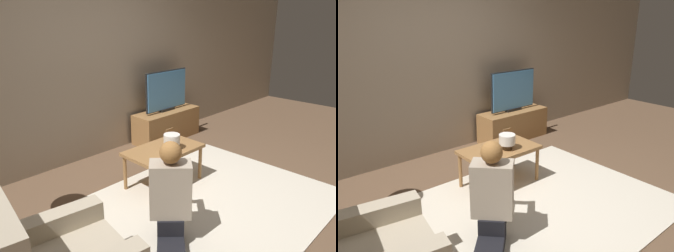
{
  "view_description": "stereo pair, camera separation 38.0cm",
  "coord_description": "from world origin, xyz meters",
  "views": [
    {
      "loc": [
        -2.24,
        -1.76,
        1.84
      ],
      "look_at": [
        0.34,
        0.76,
        0.63
      ],
      "focal_mm": 35.0,
      "sensor_mm": 36.0,
      "label": 1
    },
    {
      "loc": [
        -1.96,
        -2.01,
        1.84
      ],
      "look_at": [
        0.34,
        0.76,
        0.63
      ],
      "focal_mm": 35.0,
      "sensor_mm": 36.0,
      "label": 2
    }
  ],
  "objects": [
    {
      "name": "wall_back",
      "position": [
        0.0,
        1.93,
        1.3
      ],
      "size": [
        10.0,
        0.06,
        2.6
      ],
      "color": "tan",
      "rests_on": "ground_plane"
    },
    {
      "name": "table_lamp",
      "position": [
        0.18,
        0.54,
        0.55
      ],
      "size": [
        0.18,
        0.18,
        0.17
      ],
      "color": "#4C3823",
      "rests_on": "coffee_table"
    },
    {
      "name": "person_kneeling",
      "position": [
        -0.54,
        -0.13,
        0.46
      ],
      "size": [
        0.71,
        0.72,
        0.91
      ],
      "rotation": [
        0.0,
        0.0,
        2.36
      ],
      "color": "black",
      "rests_on": "rug"
    },
    {
      "name": "tv",
      "position": [
        1.22,
        1.64,
        0.77
      ],
      "size": [
        0.82,
        0.08,
        0.62
      ],
      "color": "black",
      "rests_on": "tv_stand"
    },
    {
      "name": "tv_stand",
      "position": [
        1.22,
        1.64,
        0.23
      ],
      "size": [
        1.11,
        0.4,
        0.46
      ],
      "color": "olive",
      "rests_on": "ground_plane"
    },
    {
      "name": "ground_plane",
      "position": [
        0.0,
        0.0,
        0.0
      ],
      "size": [
        10.0,
        10.0,
        0.0
      ],
      "primitive_type": "plane",
      "color": "brown"
    },
    {
      "name": "rug",
      "position": [
        0.0,
        0.0,
        0.01
      ],
      "size": [
        2.86,
        2.03,
        0.02
      ],
      "color": "beige",
      "rests_on": "ground_plane"
    },
    {
      "name": "picture_frame",
      "position": [
        0.34,
        0.73,
        0.52
      ],
      "size": [
        0.11,
        0.01,
        0.15
      ],
      "color": "olive",
      "rests_on": "coffee_table"
    },
    {
      "name": "coffee_table",
      "position": [
        0.13,
        0.62,
        0.4
      ],
      "size": [
        0.85,
        0.51,
        0.45
      ],
      "color": "olive",
      "rests_on": "ground_plane"
    }
  ]
}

